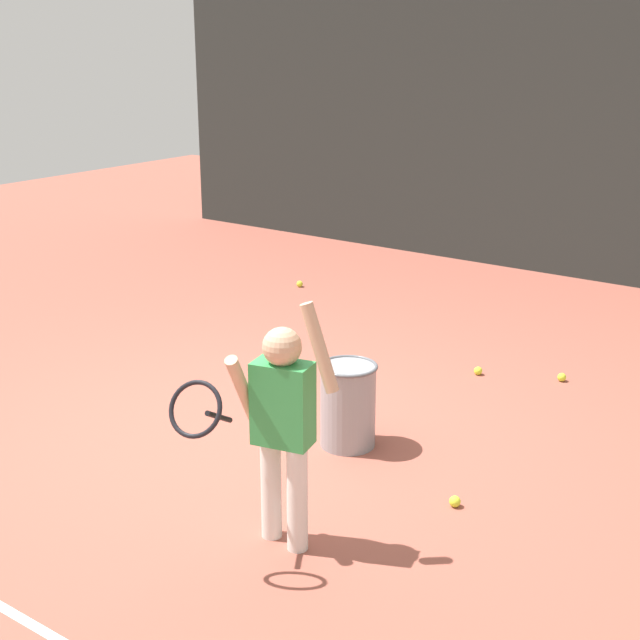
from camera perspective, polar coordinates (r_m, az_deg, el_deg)
ground_plane at (r=6.29m, az=-4.73°, el=-6.69°), size 20.00×20.00×0.00m
back_fence_windscreen at (r=10.19m, az=14.51°, el=12.88°), size 10.27×0.08×3.63m
fence_post_0 at (r=12.93m, az=-6.95°, el=14.59°), size 0.09×0.09×3.78m
fence_post_1 at (r=10.24m, az=14.67°, el=13.31°), size 0.09×0.09×3.78m
tennis_player at (r=4.63m, az=-2.57°, el=-6.16°), size 0.63×0.68×1.35m
ball_hopper at (r=5.90m, az=1.77°, el=-5.31°), size 0.38×0.38×0.56m
tennis_ball_0 at (r=9.57m, az=-1.29°, el=2.29°), size 0.07×0.07×0.07m
tennis_ball_2 at (r=7.27m, az=14.97°, el=-3.50°), size 0.07×0.07×0.07m
tennis_ball_4 at (r=7.26m, az=9.92°, el=-3.17°), size 0.07×0.07×0.07m
tennis_ball_5 at (r=5.33m, az=8.49°, el=-11.23°), size 0.07×0.07×0.07m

